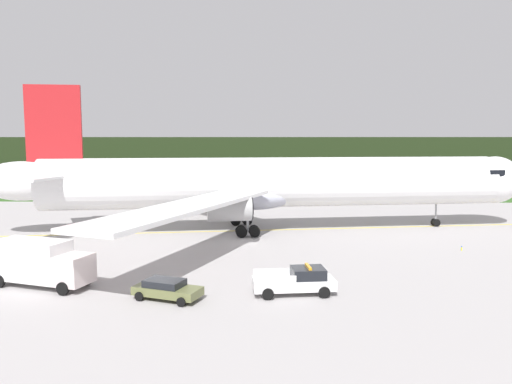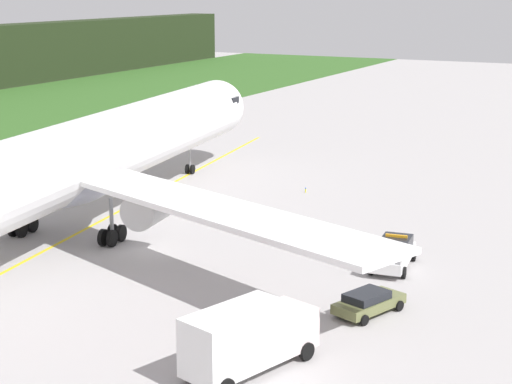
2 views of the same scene
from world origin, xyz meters
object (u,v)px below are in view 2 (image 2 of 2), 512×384
Objects in this scene: apron_cone at (338,248)px; airliner at (84,158)px; staff_car at (368,302)px; catering_truck at (248,336)px; ops_pickup_truck at (394,253)px.

airliner is at bearing 97.97° from apron_cone.
catering_truck is at bearing 164.13° from staff_car.
apron_cone is at bearing 75.59° from ops_pickup_truck.
catering_truck is at bearing 175.46° from ops_pickup_truck.
airliner is at bearing 53.33° from catering_truck.
apron_cone is (19.01, 2.87, -1.39)m from catering_truck.
airliner reaches higher than apron_cone.
airliner reaches higher than catering_truck.
catering_truck is at bearing -126.67° from airliner.
staff_car is (9.41, -2.68, -1.04)m from catering_truck.
staff_car is at bearing -15.87° from catering_truck.
ops_pickup_truck reaches higher than apron_cone.
staff_car is 11.09m from apron_cone.
catering_truck is 10.28× the size of apron_cone.
catering_truck is (-17.91, 1.42, 0.84)m from ops_pickup_truck.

